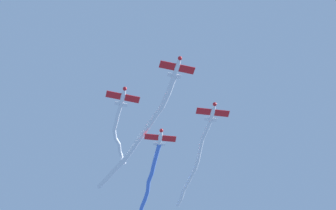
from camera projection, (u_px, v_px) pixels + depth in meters
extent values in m
ellipsoid|color=white|center=(177.00, 68.00, 73.84)|extent=(1.77, 4.14, 0.83)
sphere|color=red|center=(180.00, 58.00, 72.64)|extent=(0.85, 0.85, 0.71)
ellipsoid|color=#1E2D4C|center=(178.00, 64.00, 73.77)|extent=(0.78, 1.12, 0.44)
cube|color=red|center=(177.00, 68.00, 73.67)|extent=(6.07, 2.75, 0.11)
cube|color=white|center=(174.00, 76.00, 74.95)|extent=(2.43, 1.30, 0.09)
cube|color=red|center=(174.00, 74.00, 75.24)|extent=(0.33, 0.92, 1.15)
cylinder|color=white|center=(171.00, 86.00, 76.21)|extent=(1.82, 3.71, 1.21)
cylinder|color=white|center=(165.00, 100.00, 78.34)|extent=(1.45, 3.29, 1.04)
cylinder|color=white|center=(158.00, 112.00, 80.36)|extent=(0.99, 3.42, 1.28)
cylinder|color=white|center=(150.00, 124.00, 82.61)|extent=(1.30, 3.75, 1.55)
cylinder|color=white|center=(142.00, 135.00, 84.83)|extent=(1.03, 3.36, 1.27)
cylinder|color=white|center=(135.00, 145.00, 86.88)|extent=(1.33, 3.33, 1.45)
cylinder|color=white|center=(128.00, 155.00, 88.77)|extent=(1.50, 3.44, 1.44)
cylinder|color=white|center=(119.00, 165.00, 90.42)|extent=(1.63, 3.37, 1.17)
cylinder|color=white|center=(111.00, 174.00, 92.14)|extent=(1.58, 3.22, 1.56)
cylinder|color=white|center=(104.00, 182.00, 94.04)|extent=(1.57, 3.72, 1.17)
sphere|color=white|center=(174.00, 78.00, 75.06)|extent=(0.94, 0.94, 0.94)
sphere|color=white|center=(168.00, 93.00, 77.36)|extent=(0.94, 0.94, 0.94)
sphere|color=white|center=(162.00, 107.00, 79.31)|extent=(0.94, 0.94, 0.94)
sphere|color=white|center=(154.00, 118.00, 81.42)|extent=(0.94, 0.94, 0.94)
sphere|color=white|center=(146.00, 130.00, 83.80)|extent=(0.94, 0.94, 0.94)
sphere|color=white|center=(138.00, 140.00, 85.86)|extent=(0.94, 0.94, 0.94)
sphere|color=white|center=(132.00, 150.00, 87.89)|extent=(0.94, 0.94, 0.94)
sphere|color=white|center=(124.00, 161.00, 89.64)|extent=(0.94, 0.94, 0.94)
sphere|color=white|center=(115.00, 170.00, 91.21)|extent=(0.94, 0.94, 0.94)
sphere|color=white|center=(108.00, 177.00, 93.07)|extent=(0.94, 0.94, 0.94)
sphere|color=white|center=(99.00, 186.00, 95.02)|extent=(0.94, 0.94, 0.94)
ellipsoid|color=white|center=(212.00, 113.00, 79.53)|extent=(2.18, 4.10, 0.83)
sphere|color=red|center=(215.00, 104.00, 78.30)|extent=(0.91, 0.91, 0.71)
ellipsoid|color=#1E2D4C|center=(213.00, 109.00, 79.45)|extent=(0.87, 1.14, 0.44)
cube|color=red|center=(213.00, 112.00, 79.36)|extent=(6.03, 3.33, 0.11)
cube|color=white|center=(211.00, 119.00, 80.66)|extent=(2.43, 1.52, 0.09)
cube|color=red|center=(211.00, 117.00, 80.95)|extent=(0.42, 0.91, 1.15)
cylinder|color=white|center=(209.00, 125.00, 81.57)|extent=(1.53, 2.35, 1.20)
cylinder|color=white|center=(205.00, 134.00, 83.22)|extent=(1.39, 2.79, 0.96)
cylinder|color=white|center=(201.00, 144.00, 84.98)|extent=(1.74, 2.92, 0.77)
cylinder|color=white|center=(199.00, 155.00, 86.70)|extent=(1.83, 2.88, 1.00)
cylinder|color=white|center=(196.00, 165.00, 88.19)|extent=(1.61, 2.60, 1.25)
cylinder|color=white|center=(193.00, 173.00, 89.60)|extent=(1.35, 2.34, 1.15)
cylinder|color=white|center=(189.00, 179.00, 91.08)|extent=(1.38, 2.35, 0.96)
cylinder|color=white|center=(186.00, 187.00, 92.67)|extent=(1.33, 2.76, 1.03)
cylinder|color=white|center=(182.00, 194.00, 94.32)|extent=(1.57, 2.72, 0.88)
cylinder|color=white|center=(179.00, 202.00, 95.90)|extent=(1.21, 2.64, 0.82)
sphere|color=white|center=(210.00, 121.00, 80.78)|extent=(0.73, 0.73, 0.73)
sphere|color=white|center=(207.00, 129.00, 82.36)|extent=(0.73, 0.73, 0.73)
sphere|color=white|center=(202.00, 139.00, 84.09)|extent=(0.73, 0.73, 0.73)
sphere|color=white|center=(200.00, 149.00, 85.87)|extent=(0.73, 0.73, 0.73)
sphere|color=white|center=(198.00, 160.00, 87.53)|extent=(0.73, 0.73, 0.73)
sphere|color=white|center=(195.00, 170.00, 88.85)|extent=(0.73, 0.73, 0.73)
sphere|color=white|center=(191.00, 176.00, 90.34)|extent=(0.73, 0.73, 0.73)
sphere|color=white|center=(188.00, 183.00, 91.81)|extent=(0.73, 0.73, 0.73)
sphere|color=white|center=(184.00, 190.00, 93.53)|extent=(0.73, 0.73, 0.73)
sphere|color=white|center=(181.00, 198.00, 95.11)|extent=(0.73, 0.73, 0.73)
sphere|color=white|center=(177.00, 205.00, 96.69)|extent=(0.73, 0.73, 0.73)
ellipsoid|color=white|center=(123.00, 97.00, 78.19)|extent=(1.75, 4.15, 0.83)
sphere|color=red|center=(125.00, 89.00, 77.00)|extent=(0.85, 0.85, 0.71)
ellipsoid|color=#1E2D4C|center=(123.00, 94.00, 78.12)|extent=(0.78, 1.12, 0.44)
cube|color=red|center=(123.00, 97.00, 78.02)|extent=(6.07, 2.72, 0.11)
cube|color=white|center=(121.00, 104.00, 79.31)|extent=(2.43, 1.29, 0.09)
cube|color=red|center=(121.00, 102.00, 79.59)|extent=(0.32, 0.92, 1.15)
cylinder|color=white|center=(119.00, 110.00, 80.26)|extent=(1.38, 2.46, 1.27)
cylinder|color=white|center=(117.00, 119.00, 81.84)|extent=(1.33, 2.33, 0.89)
cylinder|color=white|center=(115.00, 126.00, 83.52)|extent=(1.46, 2.50, 1.49)
cylinder|color=white|center=(115.00, 134.00, 85.15)|extent=(1.67, 2.24, 0.71)
cylinder|color=white|center=(117.00, 141.00, 86.69)|extent=(2.12, 2.06, 1.29)
cylinder|color=white|center=(119.00, 147.00, 88.29)|extent=(1.68, 2.16, 1.02)
cylinder|color=white|center=(121.00, 154.00, 89.70)|extent=(1.71, 1.93, 0.94)
cylinder|color=white|center=(123.00, 160.00, 91.15)|extent=(2.02, 2.17, 0.96)
sphere|color=white|center=(121.00, 106.00, 79.41)|extent=(0.67, 0.67, 0.67)
sphere|color=white|center=(118.00, 114.00, 81.11)|extent=(0.67, 0.67, 0.67)
sphere|color=white|center=(116.00, 123.00, 82.57)|extent=(0.67, 0.67, 0.67)
sphere|color=white|center=(114.00, 130.00, 84.46)|extent=(0.67, 0.67, 0.67)
sphere|color=white|center=(115.00, 138.00, 85.84)|extent=(0.67, 0.67, 0.67)
sphere|color=white|center=(119.00, 144.00, 87.55)|extent=(0.67, 0.67, 0.67)
sphere|color=white|center=(120.00, 151.00, 89.04)|extent=(0.67, 0.67, 0.67)
sphere|color=white|center=(121.00, 157.00, 90.36)|extent=(0.67, 0.67, 0.67)
sphere|color=white|center=(124.00, 163.00, 91.93)|extent=(0.67, 0.67, 0.67)
ellipsoid|color=white|center=(160.00, 138.00, 83.80)|extent=(2.20, 4.10, 0.83)
sphere|color=red|center=(161.00, 130.00, 82.58)|extent=(0.91, 0.91, 0.71)
ellipsoid|color=#1E2D4C|center=(161.00, 135.00, 83.72)|extent=(0.87, 1.15, 0.44)
cube|color=red|center=(160.00, 138.00, 83.63)|extent=(6.02, 3.37, 0.11)
cube|color=white|center=(159.00, 144.00, 84.94)|extent=(2.43, 1.53, 0.09)
cube|color=red|center=(159.00, 142.00, 85.22)|extent=(0.43, 0.90, 1.15)
cylinder|color=#4C75DB|center=(158.00, 151.00, 85.61)|extent=(1.65, 2.53, 1.54)
cylinder|color=#4C75DB|center=(155.00, 160.00, 86.70)|extent=(1.59, 2.31, 1.39)
cylinder|color=#4C75DB|center=(153.00, 169.00, 88.01)|extent=(1.51, 2.57, 0.80)
cylinder|color=#4C75DB|center=(150.00, 177.00, 89.39)|extent=(1.51, 2.54, 1.41)
cylinder|color=#4C75DB|center=(148.00, 187.00, 90.72)|extent=(1.92, 2.74, 1.26)
cylinder|color=#4C75DB|center=(146.00, 195.00, 91.87)|extent=(1.49, 2.15, 1.53)
cylinder|color=#4C75DB|center=(144.00, 203.00, 92.85)|extent=(1.43, 2.34, 1.39)
sphere|color=#4C75DB|center=(159.00, 146.00, 85.05)|extent=(0.79, 0.79, 0.79)
sphere|color=#4C75DB|center=(156.00, 156.00, 86.16)|extent=(0.79, 0.79, 0.79)
sphere|color=#4C75DB|center=(154.00, 165.00, 87.25)|extent=(0.79, 0.79, 0.79)
sphere|color=#4C75DB|center=(152.00, 173.00, 88.78)|extent=(0.79, 0.79, 0.79)
sphere|color=#4C75DB|center=(149.00, 182.00, 90.00)|extent=(0.79, 0.79, 0.79)
sphere|color=#4C75DB|center=(148.00, 191.00, 91.43)|extent=(0.79, 0.79, 0.79)
sphere|color=#4C75DB|center=(145.00, 199.00, 92.30)|extent=(0.79, 0.79, 0.79)
sphere|color=#4C75DB|center=(142.00, 206.00, 93.40)|extent=(0.79, 0.79, 0.79)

